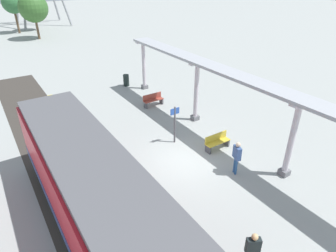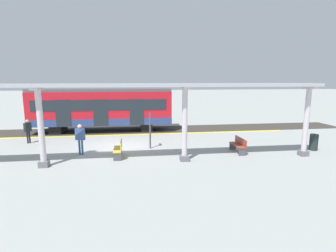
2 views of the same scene
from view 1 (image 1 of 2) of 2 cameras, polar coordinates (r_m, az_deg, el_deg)
ground_plane at (r=15.24m, az=3.21°, el=-6.82°), size 176.00×176.00×0.00m
tactile_edge_strip at (r=13.82m, az=-9.21°, el=-11.46°), size 0.37×26.00×0.01m
trackbed at (r=13.43m, az=-16.31°, el=-13.84°), size 3.20×38.00×0.01m
train_near_carriage at (r=11.04m, az=-14.81°, el=-11.83°), size 2.65×11.04×3.48m
canopy_pillar_second at (r=14.34m, az=22.91°, el=-2.55°), size 1.10×0.44×3.84m
canopy_pillar_third at (r=18.52m, az=5.52°, el=6.62°), size 1.10×0.44×3.84m
canopy_pillar_fourth at (r=23.85m, az=-4.73°, el=11.68°), size 1.10×0.44×3.84m
canopy_beam at (r=15.54m, az=13.59°, el=9.39°), size 1.20×21.01×0.16m
bench_near_end at (r=16.21m, az=9.49°, el=-2.98°), size 1.50×0.45×0.86m
bench_mid_platform at (r=21.12m, az=-2.94°, el=5.14°), size 1.51×0.46×0.86m
trash_bin at (r=25.03m, az=-8.14°, el=8.79°), size 0.48×0.48×0.97m
platform_info_sign at (r=16.13m, az=1.32°, el=0.89°), size 0.56×0.10×2.20m
passenger_waiting_near_edge at (r=10.38m, az=16.16°, el=-21.79°), size 0.50×0.40×1.59m
passenger_by_the_benches at (r=14.15m, az=13.25°, el=-5.39°), size 0.39×0.55×1.74m
tree_left_background at (r=52.68m, az=-24.92°, el=20.83°), size 3.15×3.15×5.58m
tree_right_background at (r=51.42m, az=-27.99°, el=20.41°), size 3.06×3.06×5.84m
tree_centre_background at (r=45.73m, az=-24.76°, el=20.17°), size 3.81×3.81×6.00m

